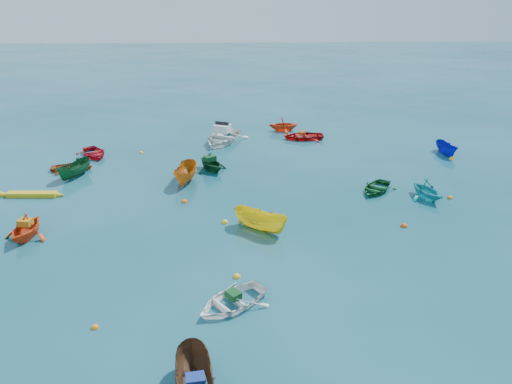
{
  "coord_description": "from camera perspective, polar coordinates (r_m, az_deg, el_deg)",
  "views": [
    {
      "loc": [
        -0.94,
        -22.55,
        12.47
      ],
      "look_at": [
        0.0,
        5.0,
        0.4
      ],
      "focal_mm": 35.0,
      "sensor_mm": 36.0,
      "label": 1
    }
  ],
  "objects": [
    {
      "name": "dinghy_white_near",
      "position": [
        21.0,
        -2.79,
        -12.82
      ],
      "size": [
        3.92,
        3.8,
        0.66
      ],
      "primitive_type": "imported",
      "rotation": [
        0.0,
        0.0,
        -0.88
      ],
      "color": "white",
      "rests_on": "ground"
    },
    {
      "name": "dinghy_red_far",
      "position": [
        39.3,
        -18.02,
        3.96
      ],
      "size": [
        3.46,
        3.75,
        0.64
      ],
      "primitive_type": "imported",
      "rotation": [
        0.0,
        0.0,
        0.54
      ],
      "color": "red",
      "rests_on": "ground"
    },
    {
      "name": "tarp_green_b",
      "position": [
        34.5,
        -5.28,
        3.85
      ],
      "size": [
        0.92,
        0.88,
        0.35
      ],
      "primitive_type": "cube",
      "rotation": [
        0.0,
        0.0,
        0.63
      ],
      "color": "#134C20",
      "rests_on": "dinghy_green_n"
    },
    {
      "name": "buoy_or_a",
      "position": [
        20.8,
        -17.92,
        -14.56
      ],
      "size": [
        0.3,
        0.3,
        0.3
      ],
      "primitive_type": "sphere",
      "color": "orange",
      "rests_on": "ground"
    },
    {
      "name": "tarp_green_a",
      "position": [
        20.77,
        -2.6,
        -11.66
      ],
      "size": [
        0.73,
        0.75,
        0.29
      ],
      "primitive_type": "cube",
      "rotation": [
        0.0,
        0.0,
        -0.88
      ],
      "color": "#11471B",
      "rests_on": "dinghy_white_near"
    },
    {
      "name": "sampan_orange_n",
      "position": [
        33.0,
        -7.96,
        1.21
      ],
      "size": [
        1.69,
        3.39,
        1.26
      ],
      "primitive_type": "imported",
      "rotation": [
        0.0,
        0.0,
        -0.15
      ],
      "color": "#C26612",
      "rests_on": "ground"
    },
    {
      "name": "tarp_blue_a",
      "position": [
        16.84,
        -6.96,
        -20.54
      ],
      "size": [
        0.66,
        0.54,
        0.29
      ],
      "primitive_type": "cube",
      "rotation": [
        0.0,
        0.0,
        0.15
      ],
      "color": "navy",
      "rests_on": "sampan_brown_mid"
    },
    {
      "name": "buoy_ye_c",
      "position": [
        27.36,
        -3.59,
        -3.53
      ],
      "size": [
        0.38,
        0.38,
        0.38
      ],
      "primitive_type": "sphere",
      "color": "yellow",
      "rests_on": "ground"
    },
    {
      "name": "sampan_yellow_mid",
      "position": [
        26.57,
        0.54,
        -4.35
      ],
      "size": [
        3.35,
        2.85,
        1.25
      ],
      "primitive_type": "imported",
      "rotation": [
        0.0,
        0.0,
        0.96
      ],
      "color": "yellow",
      "rests_on": "ground"
    },
    {
      "name": "buoy_ye_a",
      "position": [
        22.7,
        -2.21,
        -9.7
      ],
      "size": [
        0.36,
        0.36,
        0.36
      ],
      "primitive_type": "sphere",
      "color": "yellow",
      "rests_on": "ground"
    },
    {
      "name": "buoy_ye_e",
      "position": [
        39.39,
        21.46,
        3.5
      ],
      "size": [
        0.39,
        0.39,
        0.39
      ],
      "primitive_type": "sphere",
      "color": "yellow",
      "rests_on": "ground"
    },
    {
      "name": "dinghy_green_n",
      "position": [
        34.72,
        -5.14,
        2.5
      ],
      "size": [
        3.25,
        3.32,
        1.33
      ],
      "primitive_type": "imported",
      "rotation": [
        0.0,
        0.0,
        0.63
      ],
      "color": "#104522",
      "rests_on": "ground"
    },
    {
      "name": "buoy_ye_b",
      "position": [
        29.33,
        -24.19,
        -3.77
      ],
      "size": [
        0.36,
        0.36,
        0.36
      ],
      "primitive_type": "sphere",
      "color": "gold",
      "rests_on": "ground"
    },
    {
      "name": "buoy_or_d",
      "position": [
        32.42,
        21.27,
        -0.68
      ],
      "size": [
        0.34,
        0.34,
        0.34
      ],
      "primitive_type": "sphere",
      "color": "orange",
      "rests_on": "ground"
    },
    {
      "name": "buoy_or_b",
      "position": [
        28.07,
        16.54,
        -3.8
      ],
      "size": [
        0.37,
        0.37,
        0.37
      ],
      "primitive_type": "sphere",
      "color": "#E3500C",
      "rests_on": "ground"
    },
    {
      "name": "motorboat_white",
      "position": [
        40.7,
        -3.84,
        5.75
      ],
      "size": [
        4.93,
        5.65,
        1.58
      ],
      "primitive_type": "imported",
      "rotation": [
        0.0,
        0.0,
        -0.39
      ],
      "color": "white",
      "rests_on": "ground"
    },
    {
      "name": "buoy_ye_d",
      "position": [
        38.99,
        -12.98,
        4.37
      ],
      "size": [
        0.3,
        0.3,
        0.3
      ],
      "primitive_type": "sphere",
      "color": "yellow",
      "rests_on": "ground"
    },
    {
      "name": "tarp_orange_b",
      "position": [
        41.42,
        5.29,
        6.72
      ],
      "size": [
        0.45,
        0.58,
        0.27
      ],
      "primitive_type": "cube",
      "rotation": [
        0.0,
        0.0,
        -1.53
      ],
      "color": "#B64B12",
      "rests_on": "dinghy_red_ne"
    },
    {
      "name": "ground",
      "position": [
        25.79,
        0.38,
        -5.28
      ],
      "size": [
        160.0,
        160.0,
        0.0
      ],
      "primitive_type": "plane",
      "color": "#0A424C",
      "rests_on": "ground"
    },
    {
      "name": "sampan_green_far",
      "position": [
        35.58,
        -19.93,
        1.65
      ],
      "size": [
        2.29,
        3.19,
        1.16
      ],
      "primitive_type": "imported",
      "rotation": [
        0.0,
        0.0,
        -0.44
      ],
      "color": "#135127",
      "rests_on": "ground"
    },
    {
      "name": "dinghy_orange_w",
      "position": [
        28.4,
        -24.63,
        -4.74
      ],
      "size": [
        2.62,
        2.93,
        1.38
      ],
      "primitive_type": "imported",
      "rotation": [
        0.0,
        0.0,
        -0.14
      ],
      "color": "#ED4916",
      "rests_on": "ground"
    },
    {
      "name": "dinghy_cyan_se",
      "position": [
        31.97,
        18.8,
        -0.65
      ],
      "size": [
        2.9,
        3.1,
        1.32
      ],
      "primitive_type": "imported",
      "rotation": [
        0.0,
        0.0,
        0.36
      ],
      "color": "#1CAAB3",
      "rests_on": "ground"
    },
    {
      "name": "sampan_blue_far",
      "position": [
        40.43,
        20.86,
        4.1
      ],
      "size": [
        1.28,
        2.65,
        0.99
      ],
      "primitive_type": "imported",
      "rotation": [
        0.0,
        0.0,
        0.13
      ],
      "color": "#0D12A7",
      "rests_on": "ground"
    },
    {
      "name": "buoy_or_c",
      "position": [
        30.02,
        -8.17,
        -1.16
      ],
      "size": [
        0.37,
        0.37,
        0.37
      ],
      "primitive_type": "sphere",
      "color": "orange",
      "rests_on": "ground"
    },
    {
      "name": "dinghy_green_e",
      "position": [
        32.14,
        13.54,
        0.12
      ],
      "size": [
        3.32,
        3.51,
        0.59
      ],
      "primitive_type": "imported",
      "rotation": [
        0.0,
        0.0,
        -0.62
      ],
      "color": "#145724",
      "rests_on": "ground"
    },
    {
      "name": "tarp_orange_a",
      "position": [
        28.07,
        -24.88,
        -3.16
      ],
      "size": [
        0.72,
        0.59,
        0.32
      ],
      "primitive_type": "cube",
      "rotation": [
        0.0,
        0.0,
        -0.14
      ],
      "color": "#C97314",
      "rests_on": "dinghy_orange_w"
    },
    {
      "name": "dinghy_orange_far",
      "position": [
        43.65,
        3.15,
        7.01
      ],
      "size": [
        2.58,
        2.25,
        1.31
      ],
      "primitive_type": "imported",
      "rotation": [
        0.0,
        0.0,
        1.61
      ],
      "color": "#E54515",
      "rests_on": "ground"
    },
    {
      "name": "dinghy_red_ne",
      "position": [
        41.58,
        5.4,
        6.09
      ],
      "size": [
        3.4,
        2.5,
        0.69
      ],
      "primitive_type": "imported",
      "rotation": [
        0.0,
        0.0,
        -1.53
      ],
      "color": "#B9100F",
      "rests_on": "ground"
    },
    {
      "name": "kayak_yellow",
      "position": [
        33.41,
        -24.19,
        -0.46
      ],
      "size": [
        3.73,
        0.68,
        0.37
      ],
      "primitive_type": null,
      "rotation": [
        0.0,
        0.0,
        1.53
      ],
      "color": "gold",
      "rests_on": "ground"
    },
    {
      "name": "dinghy_red_nw",
      "position": [
        36.9,
        -20.25,
        2.38
      ],
      "size": [
        2.94,
        2.21,
        0.58
      ],
      "primitive_type": "imported",
      "rotation": [
        0.0,
        0.0,
        1.65
      ],
      "color": "#AD370E",
      "rests_on": "ground"
    },
    {
      "name": "buoy_or_e",
      "position": [
        42.29,
        -2.24,
        6.48
      ],
      "size": [
        0.32,
        0.32,
        0.32
      ],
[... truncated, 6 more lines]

